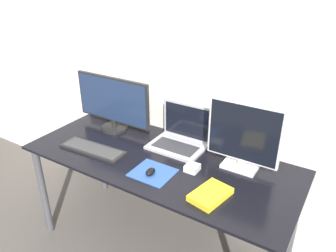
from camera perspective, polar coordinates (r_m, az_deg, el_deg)
wall_back at (r=2.22m, az=4.57°, el=10.48°), size 7.00×0.05×2.50m
desk at (r=2.13m, az=-1.45°, el=-7.84°), size 1.74×0.73×0.75m
monitor_left at (r=2.39m, az=-9.59°, el=3.96°), size 0.62×0.20×0.40m
monitor_right at (r=1.93m, az=13.01°, el=-1.85°), size 0.43×0.14×0.41m
laptop at (r=2.20m, az=2.26°, el=-1.73°), size 0.36×0.27×0.27m
keyboard at (r=2.21m, az=-12.94°, el=-3.95°), size 0.46×0.17×0.02m
mousepad at (r=1.94m, az=-2.66°, el=-8.12°), size 0.24×0.21×0.00m
mouse at (r=1.91m, az=-3.07°, el=-7.97°), size 0.05×0.07×0.04m
book at (r=1.76m, az=7.40°, el=-11.74°), size 0.19×0.25×0.03m
power_brick at (r=1.95m, az=4.24°, el=-7.29°), size 0.08×0.08×0.04m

